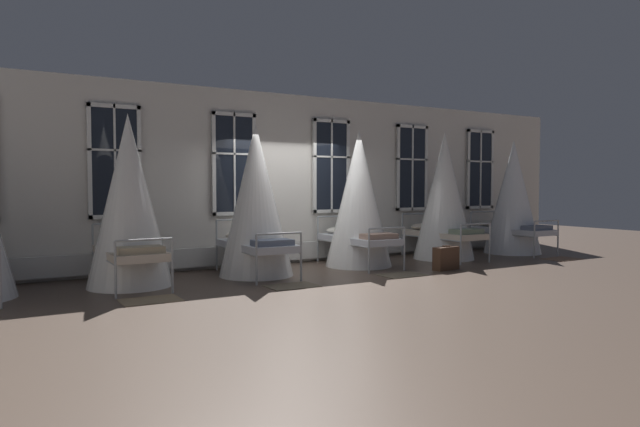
% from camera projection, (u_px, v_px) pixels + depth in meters
% --- Properties ---
extents(ground, '(29.47, 29.47, 0.00)m').
position_uv_depth(ground, '(316.00, 272.00, 10.50)').
color(ground, '#4C3D33').
extents(back_wall_with_windows, '(15.73, 0.10, 3.47)m').
position_uv_depth(back_wall_with_windows, '(283.00, 179.00, 11.61)').
color(back_wall_with_windows, silver).
rests_on(back_wall_with_windows, ground).
extents(window_bank, '(11.97, 0.10, 2.94)m').
position_uv_depth(window_bank, '(285.00, 212.00, 11.54)').
color(window_bank, black).
rests_on(window_bank, ground).
extents(cot_second, '(1.33, 1.94, 2.73)m').
position_uv_depth(cot_second, '(129.00, 203.00, 8.91)').
color(cot_second, '#9EA3A8').
rests_on(cot_second, ground).
extents(cot_third, '(1.33, 1.94, 2.70)m').
position_uv_depth(cot_third, '(256.00, 202.00, 10.00)').
color(cot_third, '#9EA3A8').
rests_on(cot_third, ground).
extents(cot_fourth, '(1.33, 1.94, 2.71)m').
position_uv_depth(cot_fourth, '(359.00, 200.00, 11.22)').
color(cot_fourth, '#9EA3A8').
rests_on(cot_fourth, ground).
extents(cot_fifth, '(1.33, 1.94, 2.77)m').
position_uv_depth(cot_fifth, '(444.00, 198.00, 12.33)').
color(cot_fifth, '#9EA3A8').
rests_on(cot_fifth, ground).
extents(cot_sixth, '(1.33, 1.94, 2.68)m').
position_uv_depth(cot_sixth, '(513.00, 199.00, 13.40)').
color(cot_sixth, '#9EA3A8').
rests_on(cot_sixth, ground).
extents(rug_second, '(0.80, 0.57, 0.01)m').
position_uv_depth(rug_second, '(151.00, 300.00, 7.84)').
color(rug_second, '#8E7A5B').
rests_on(rug_second, ground).
extents(rug_third, '(0.80, 0.56, 0.01)m').
position_uv_depth(rug_third, '(292.00, 286.00, 8.96)').
color(rug_third, brown).
rests_on(rug_third, ground).
extents(rug_fourth, '(0.80, 0.56, 0.01)m').
position_uv_depth(rug_fourth, '(402.00, 275.00, 10.08)').
color(rug_fourth, brown).
rests_on(rug_fourth, ground).
extents(rug_sixth, '(0.82, 0.59, 0.01)m').
position_uv_depth(rug_sixth, '(562.00, 259.00, 12.31)').
color(rug_sixth, brown).
rests_on(rug_sixth, ground).
extents(suitcase_dark, '(0.58, 0.28, 0.47)m').
position_uv_depth(suitcase_dark, '(446.00, 258.00, 10.72)').
color(suitcase_dark, '#472D1E').
rests_on(suitcase_dark, ground).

